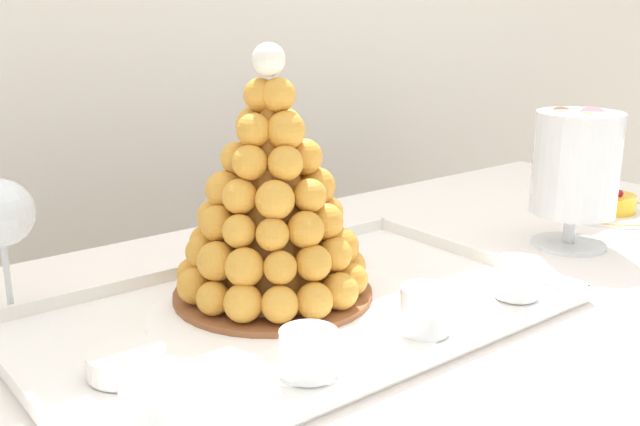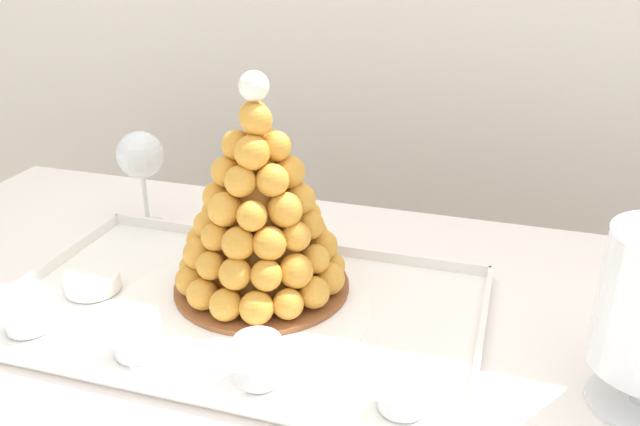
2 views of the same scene
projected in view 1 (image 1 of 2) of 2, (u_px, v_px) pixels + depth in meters
buffet_table at (388, 346)px, 1.03m from camera, size 1.72×0.86×0.74m
serving_tray at (296, 314)px, 0.91m from camera, size 0.68×0.41×0.02m
croquembouche at (272, 204)px, 0.93m from camera, size 0.26×0.26×0.33m
dessert_cup_left at (153, 402)px, 0.65m from camera, size 0.06×0.06×0.06m
dessert_cup_mid_left at (309, 354)px, 0.75m from camera, size 0.06×0.06×0.05m
dessert_cup_centre at (424, 311)px, 0.85m from camera, size 0.06×0.06×0.06m
dessert_cup_mid_right at (517, 279)px, 0.95m from camera, size 0.06×0.06×0.05m
creme_brulee_ramekin at (126, 361)px, 0.76m from camera, size 0.08×0.08×0.03m
macaron_goblet at (576, 165)px, 1.15m from camera, size 0.13×0.13×0.23m
fruit_tart_plate at (609, 208)px, 1.37m from camera, size 0.21×0.21×0.05m
wine_glass at (0, 216)px, 0.88m from camera, size 0.08×0.08×0.18m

